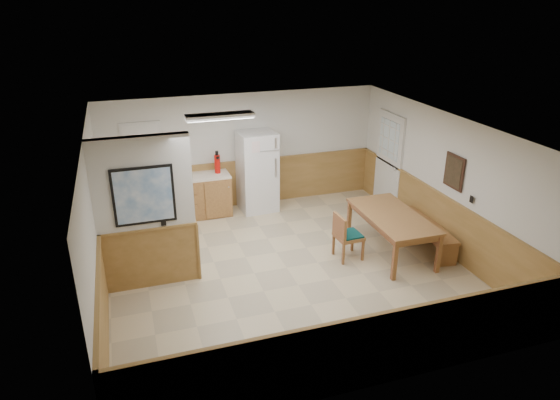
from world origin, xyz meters
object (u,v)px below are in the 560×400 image
object	(u,v)px
fire_extinguisher	(217,163)
refrigerator	(257,172)
dining_chair	(344,233)
soap_bottle	(145,175)
dining_bench	(428,228)
dining_table	(392,219)

from	to	relation	value
fire_extinguisher	refrigerator	bearing A→B (deg)	-1.36
refrigerator	fire_extinguisher	distance (m)	0.88
dining_chair	soap_bottle	size ratio (longest dim) A/B	3.46
soap_bottle	dining_chair	bearing A→B (deg)	-40.26
dining_bench	dining_chair	size ratio (longest dim) A/B	2.02
dining_chair	soap_bottle	bearing A→B (deg)	136.90
dining_bench	fire_extinguisher	xyz separation A→B (m)	(-3.42, 2.73, 0.77)
dining_table	dining_chair	world-z (taller)	dining_chair
dining_bench	soap_bottle	xyz separation A→B (m)	(-4.91, 2.72, 0.68)
refrigerator	dining_bench	xyz separation A→B (m)	(2.58, -2.64, -0.52)
refrigerator	soap_bottle	world-z (taller)	refrigerator
refrigerator	dining_chair	distance (m)	2.78
dining_table	dining_chair	distance (m)	0.93
dining_bench	soap_bottle	bearing A→B (deg)	158.91
fire_extinguisher	soap_bottle	world-z (taller)	fire_extinguisher
refrigerator	soap_bottle	bearing A→B (deg)	174.58
refrigerator	dining_table	bearing A→B (deg)	-59.65
dining_table	soap_bottle	world-z (taller)	soap_bottle
dining_table	dining_chair	bearing A→B (deg)	178.31
dining_table	dining_bench	distance (m)	0.87
refrigerator	dining_chair	size ratio (longest dim) A/B	2.04
dining_bench	soap_bottle	world-z (taller)	soap_bottle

